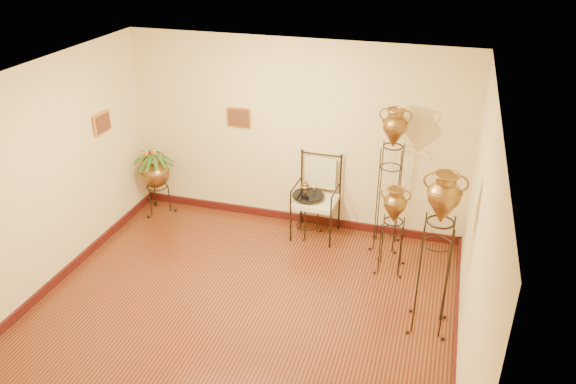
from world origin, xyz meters
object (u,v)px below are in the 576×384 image
(planter_urn, at_px, (155,171))
(armchair, at_px, (316,199))
(side_table, at_px, (308,213))
(amphora_mid, at_px, (436,253))
(amphora_tall, at_px, (390,179))

(planter_urn, bearing_deg, armchair, 0.09)
(planter_urn, xyz_separation_m, armchair, (2.56, 0.00, -0.10))
(side_table, bearing_deg, amphora_mid, -40.92)
(amphora_tall, xyz_separation_m, side_table, (-1.14, 0.00, -0.72))
(armchair, relative_size, side_table, 1.45)
(amphora_tall, xyz_separation_m, planter_urn, (-3.59, -0.00, -0.35))
(amphora_mid, xyz_separation_m, planter_urn, (-4.30, 1.60, -0.29))
(amphora_tall, height_order, armchair, amphora_tall)
(amphora_mid, distance_m, planter_urn, 4.60)
(planter_urn, bearing_deg, amphora_tall, 0.06)
(amphora_mid, bearing_deg, armchair, 137.27)
(amphora_mid, height_order, planter_urn, amphora_mid)
(planter_urn, relative_size, side_table, 1.53)
(amphora_tall, distance_m, armchair, 1.12)
(amphora_mid, xyz_separation_m, armchair, (-1.74, 1.61, -0.39))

